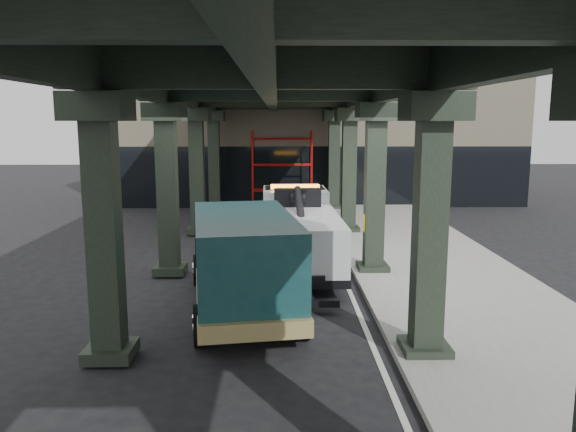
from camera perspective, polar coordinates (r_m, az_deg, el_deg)
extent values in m
plane|color=black|center=(14.84, -0.18, -8.02)|extent=(90.00, 90.00, 0.00)
cube|color=gray|center=(17.39, 14.79, -5.44)|extent=(5.00, 40.00, 0.15)
cube|color=silver|center=(16.86, 5.54, -5.87)|extent=(0.12, 38.00, 0.01)
cube|color=black|center=(10.71, 14.19, -1.43)|extent=(0.55, 0.55, 5.00)
cube|color=black|center=(10.53, 14.70, 10.68)|extent=(1.10, 1.10, 0.50)
cube|color=black|center=(11.38, 13.70, -12.98)|extent=(0.90, 0.90, 0.24)
cube|color=black|center=(16.51, 8.79, 2.56)|extent=(0.55, 0.55, 5.00)
cube|color=black|center=(16.39, 8.99, 10.39)|extent=(1.10, 1.10, 0.50)
cube|color=black|center=(16.94, 8.58, -5.25)|extent=(0.90, 0.90, 0.24)
cube|color=black|center=(22.41, 6.20, 4.45)|extent=(0.55, 0.55, 5.00)
cube|color=black|center=(22.32, 6.30, 10.22)|extent=(1.10, 1.10, 0.50)
cube|color=black|center=(22.73, 6.09, -1.38)|extent=(0.90, 0.90, 0.24)
cube|color=black|center=(28.35, 4.69, 5.55)|extent=(0.55, 0.55, 5.00)
cube|color=black|center=(28.28, 4.75, 10.11)|extent=(1.10, 1.10, 0.50)
cube|color=black|center=(28.61, 4.62, 0.91)|extent=(0.90, 0.90, 0.24)
cube|color=black|center=(10.82, -18.18, -1.51)|extent=(0.55, 0.55, 5.00)
cube|color=black|center=(10.64, -18.82, 10.47)|extent=(1.10, 1.10, 0.50)
cube|color=black|center=(11.48, -17.56, -12.95)|extent=(0.90, 0.90, 0.24)
cube|color=black|center=(16.58, -12.13, 2.49)|extent=(0.55, 0.55, 5.00)
cube|color=black|center=(16.46, -12.41, 10.28)|extent=(1.10, 1.10, 0.50)
cube|color=black|center=(17.01, -11.86, -5.29)|extent=(0.90, 0.90, 0.24)
cube|color=black|center=(22.46, -9.22, 4.40)|extent=(0.55, 0.55, 5.00)
cube|color=black|center=(22.37, -9.37, 10.15)|extent=(1.10, 1.10, 0.50)
cube|color=black|center=(22.78, -9.06, -1.42)|extent=(0.90, 0.90, 0.24)
cube|color=black|center=(28.39, -7.51, 5.51)|extent=(0.55, 0.55, 5.00)
cube|color=black|center=(28.32, -7.61, 10.05)|extent=(1.10, 1.10, 0.50)
cube|color=black|center=(28.65, -7.41, 0.88)|extent=(0.90, 0.90, 0.24)
cube|color=black|center=(16.42, 9.07, 13.18)|extent=(0.35, 32.00, 1.10)
cube|color=black|center=(16.49, -12.51, 13.06)|extent=(0.35, 32.00, 1.10)
cube|color=black|center=(16.18, -1.75, 13.35)|extent=(0.35, 32.00, 1.10)
cube|color=black|center=(16.24, -1.76, 15.81)|extent=(7.40, 32.00, 0.30)
cube|color=#C6B793|center=(34.22, 2.71, 8.78)|extent=(22.00, 10.00, 8.00)
cylinder|color=#AD100D|center=(29.18, -3.57, 4.70)|extent=(0.08, 0.08, 4.00)
cylinder|color=#AD100D|center=(28.38, -3.64, 4.56)|extent=(0.08, 0.08, 4.00)
cylinder|color=#AD100D|center=(29.20, 2.34, 4.71)|extent=(0.08, 0.08, 4.00)
cylinder|color=#AD100D|center=(28.40, 2.44, 4.57)|extent=(0.08, 0.08, 4.00)
cylinder|color=#AD100D|center=(29.25, -0.61, 2.76)|extent=(3.00, 0.08, 0.08)
cylinder|color=#AD100D|center=(29.13, -0.61, 5.30)|extent=(3.00, 0.08, 0.08)
cylinder|color=#AD100D|center=(29.06, -0.62, 7.86)|extent=(3.00, 0.08, 0.08)
cube|color=black|center=(17.10, 1.09, -3.43)|extent=(1.06, 6.83, 0.23)
cube|color=silver|center=(19.22, 0.69, 0.37)|extent=(2.18, 2.23, 1.63)
cube|color=silver|center=(20.23, 0.55, -0.47)|extent=(2.15, 0.68, 0.82)
cube|color=black|center=(19.37, 0.66, 1.80)|extent=(2.02, 1.22, 0.77)
cube|color=silver|center=(15.95, 1.31, -2.22)|extent=(2.28, 4.59, 1.27)
cube|color=orange|center=(18.91, 0.72, 3.00)|extent=(1.64, 0.29, 0.15)
cube|color=black|center=(17.58, 0.95, 1.90)|extent=(1.46, 0.58, 0.54)
cylinder|color=black|center=(16.00, 1.28, 0.30)|extent=(0.29, 3.18, 1.22)
cube|color=black|center=(13.94, 1.90, -7.83)|extent=(0.30, 1.28, 0.16)
cube|color=black|center=(13.35, 2.10, -8.83)|extent=(1.46, 0.26, 0.16)
cylinder|color=black|center=(19.62, -2.27, -2.14)|extent=(0.34, 1.01, 1.00)
cylinder|color=silver|center=(19.62, -2.27, -2.14)|extent=(0.37, 0.56, 0.55)
cylinder|color=black|center=(19.72, 3.54, -2.09)|extent=(0.34, 1.01, 1.00)
cylinder|color=silver|center=(19.72, 3.54, -2.09)|extent=(0.37, 0.56, 0.55)
cylinder|color=black|center=(16.70, -2.26, -4.24)|extent=(0.34, 1.01, 1.00)
cylinder|color=silver|center=(16.70, -2.26, -4.24)|extent=(0.37, 0.56, 0.55)
cylinder|color=black|center=(16.82, 4.58, -4.16)|extent=(0.34, 1.01, 1.00)
cylinder|color=silver|center=(16.82, 4.58, -4.16)|extent=(0.37, 0.56, 0.55)
cylinder|color=black|center=(15.56, -2.26, -5.28)|extent=(0.34, 1.01, 1.00)
cylinder|color=silver|center=(15.56, -2.26, -5.28)|extent=(0.37, 0.56, 0.55)
cylinder|color=black|center=(15.68, 5.09, -5.18)|extent=(0.34, 1.01, 1.00)
cylinder|color=silver|center=(15.68, 5.09, -5.18)|extent=(0.37, 0.56, 0.55)
cube|color=#0F3538|center=(15.73, -5.34, -3.35)|extent=(2.26, 1.43, 0.93)
cube|color=#0F3538|center=(12.88, -4.45, -4.36)|extent=(2.82, 4.91, 2.01)
cube|color=#97874C|center=(13.50, -4.56, -7.34)|extent=(3.03, 6.03, 0.36)
cube|color=black|center=(15.16, -5.28, -0.65)|extent=(2.05, 0.73, 0.86)
cube|color=black|center=(13.07, -4.60, -1.84)|extent=(2.72, 3.99, 0.57)
cube|color=silver|center=(16.35, -5.46, -4.33)|extent=(2.06, 0.42, 0.31)
cylinder|color=black|center=(15.77, -9.05, -5.43)|extent=(0.41, 0.90, 0.87)
cylinder|color=silver|center=(15.77, -9.05, -5.43)|extent=(0.40, 0.52, 0.48)
cylinder|color=black|center=(15.91, -1.58, -5.18)|extent=(0.41, 0.90, 0.87)
cylinder|color=silver|center=(15.91, -1.58, -5.18)|extent=(0.40, 0.52, 0.48)
cylinder|color=black|center=(11.64, -8.85, -10.93)|extent=(0.41, 0.90, 0.87)
cylinder|color=silver|center=(11.64, -8.85, -10.93)|extent=(0.40, 0.52, 0.48)
cylinder|color=black|center=(11.83, 1.35, -10.48)|extent=(0.41, 0.90, 0.87)
cylinder|color=silver|center=(11.83, 1.35, -10.48)|extent=(0.40, 0.52, 0.48)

